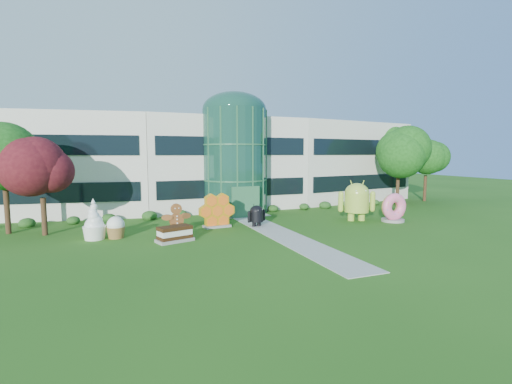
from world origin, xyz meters
name	(u,v)px	position (x,y,z in m)	size (l,w,h in m)	color
ground	(292,239)	(0.00, 0.00, 0.00)	(140.00, 140.00, 0.00)	#215114
building	(218,163)	(0.00, 18.00, 4.65)	(46.00, 15.00, 9.30)	beige
atrium	(235,162)	(0.00, 12.00, 4.90)	(6.00, 6.00, 9.80)	#194738
walkway	(279,233)	(0.00, 2.00, 0.02)	(2.40, 20.00, 0.04)	#9E9E93
tree_red	(43,193)	(-15.50, 7.50, 3.00)	(4.00, 4.00, 6.00)	#3F0C14
trees_backdrop	(231,169)	(0.00, 13.00, 4.20)	(52.00, 8.00, 8.40)	#124110
android_green	(357,199)	(8.28, 4.15, 1.89)	(3.33, 2.22, 3.78)	#A1C13E
android_black	(257,214)	(-0.57, 4.90, 0.98)	(1.72, 1.16, 1.96)	black
donut	(393,207)	(10.89, 2.69, 1.22)	(2.34, 1.12, 2.43)	#E95875
gingerbread	(176,218)	(-6.82, 4.61, 1.10)	(2.37, 0.91, 2.19)	brown
ice_cream_sandwich	(175,234)	(-7.34, 2.24, 0.52)	(2.31, 1.16, 1.03)	black
honeycomb	(217,212)	(-3.53, 5.78, 1.19)	(3.03, 1.08, 2.38)	orange
froyo	(94,219)	(-12.21, 4.85, 1.35)	(1.58, 1.58, 2.70)	white
cupcake	(116,227)	(-10.88, 4.70, 0.75)	(1.25, 1.25, 1.50)	white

